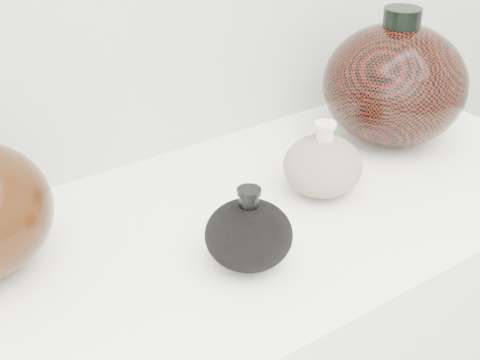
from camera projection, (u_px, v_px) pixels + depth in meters
black_gourd_vase at (249, 234)px, 0.85m from camera, size 0.14×0.14×0.11m
cream_gourd_vase at (323, 165)px, 1.01m from camera, size 0.13×0.13×0.12m
right_round_pot at (394, 84)px, 1.15m from camera, size 0.31×0.31×0.24m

